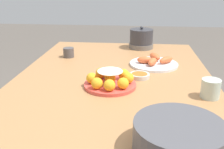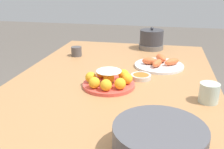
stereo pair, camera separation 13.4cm
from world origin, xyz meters
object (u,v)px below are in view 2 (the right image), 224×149
object	(u,v)px
sauce_bowl	(141,77)
warming_pot	(151,40)
dining_table	(115,91)
seafood_platter	(159,64)
cake_plate	(109,80)
cup_near	(76,51)
cup_far	(209,93)
serving_bowl	(159,140)

from	to	relation	value
sauce_bowl	warming_pot	size ratio (longest dim) A/B	0.59
dining_table	seafood_platter	xyz separation A→B (m)	(-0.24, 0.23, 0.10)
cake_plate	cup_near	xyz separation A→B (m)	(-0.48, -0.33, -0.00)
cup_far	warming_pot	size ratio (longest dim) A/B	0.47
warming_pot	sauce_bowl	bearing A→B (deg)	-0.98
seafood_platter	warming_pot	size ratio (longest dim) A/B	1.60
cup_far	cup_near	bearing A→B (deg)	-125.54
cake_plate	seafood_platter	size ratio (longest dim) A/B	0.88
dining_table	cup_far	bearing A→B (deg)	65.24
dining_table	cup_far	size ratio (longest dim) A/B	18.41
cup_near	warming_pot	xyz separation A→B (m)	(-0.30, 0.49, 0.04)
seafood_platter	cup_far	xyz separation A→B (m)	(0.45, 0.22, 0.02)
dining_table	sauce_bowl	size ratio (longest dim) A/B	14.67
sauce_bowl	cup_far	distance (m)	0.38
cake_plate	seafood_platter	distance (m)	0.43
serving_bowl	sauce_bowl	size ratio (longest dim) A/B	2.59
dining_table	seafood_platter	size ratio (longest dim) A/B	5.39
serving_bowl	cup_far	distance (m)	0.45
cup_near	warming_pot	world-z (taller)	warming_pot
sauce_bowl	seafood_platter	size ratio (longest dim) A/B	0.37
serving_bowl	sauce_bowl	xyz separation A→B (m)	(-0.63, -0.12, -0.04)
cake_plate	serving_bowl	distance (m)	0.56
cake_plate	sauce_bowl	distance (m)	0.20
sauce_bowl	seafood_platter	xyz separation A→B (m)	(-0.23, 0.09, 0.01)
seafood_platter	cup_far	distance (m)	0.50
serving_bowl	warming_pot	xyz separation A→B (m)	(-1.27, -0.11, 0.02)
cake_plate	seafood_platter	world-z (taller)	cake_plate
dining_table	sauce_bowl	xyz separation A→B (m)	(-0.01, 0.14, 0.09)
serving_bowl	sauce_bowl	world-z (taller)	serving_bowl
cake_plate	cup_far	distance (m)	0.46
sauce_bowl	seafood_platter	distance (m)	0.24
serving_bowl	cup_near	distance (m)	1.14
seafood_platter	cup_far	size ratio (longest dim) A/B	3.42
dining_table	cup_far	world-z (taller)	cup_far
cup_near	dining_table	bearing A→B (deg)	43.57
warming_pot	cup_near	bearing A→B (deg)	-58.75
sauce_bowl	cup_near	size ratio (longest dim) A/B	1.51
dining_table	cake_plate	size ratio (longest dim) A/B	6.15
dining_table	sauce_bowl	distance (m)	0.17
seafood_platter	cup_far	bearing A→B (deg)	26.67
seafood_platter	cup_near	xyz separation A→B (m)	(-0.12, -0.57, 0.01)
sauce_bowl	cup_far	bearing A→B (deg)	54.88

